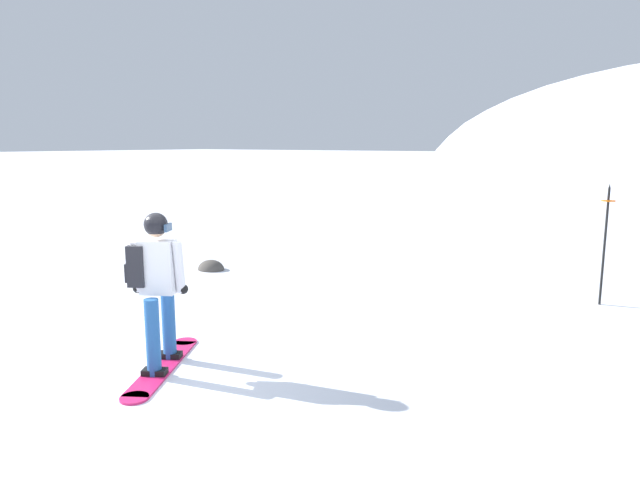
{
  "coord_description": "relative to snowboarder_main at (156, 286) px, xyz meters",
  "views": [
    {
      "loc": [
        4.56,
        -3.54,
        2.44
      ],
      "look_at": [
        -0.05,
        3.41,
        1.0
      ],
      "focal_mm": 31.77,
      "sensor_mm": 36.0,
      "label": 1
    }
  ],
  "objects": [
    {
      "name": "piste_marker_near",
      "position": [
        3.66,
        5.38,
        0.14
      ],
      "size": [
        0.2,
        0.2,
        1.85
      ],
      "color": "black",
      "rests_on": "ground"
    },
    {
      "name": "rock_mid",
      "position": [
        -2.99,
        3.84,
        -0.92
      ],
      "size": [
        0.55,
        0.47,
        0.38
      ],
      "color": "#4C4742",
      "rests_on": "ground"
    },
    {
      "name": "snowboarder_main",
      "position": [
        0.0,
        0.0,
        0.0
      ],
      "size": [
        1.04,
        1.64,
        1.71
      ],
      "color": "#D11E5B",
      "rests_on": "ground"
    },
    {
      "name": "ground_plane",
      "position": [
        0.16,
        -0.39,
        -0.92
      ],
      "size": [
        300.0,
        300.0,
        0.0
      ],
      "primitive_type": "plane",
      "color": "white"
    }
  ]
}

